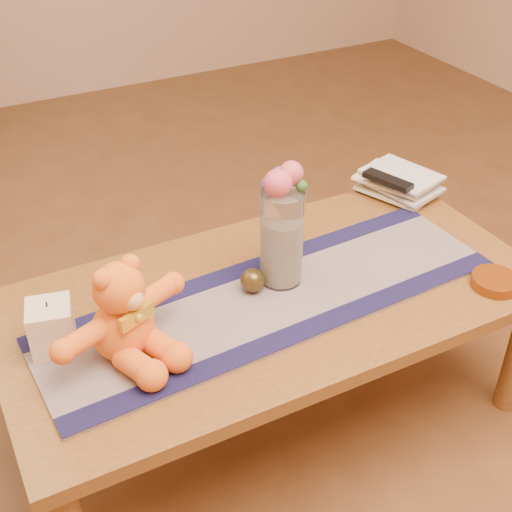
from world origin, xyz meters
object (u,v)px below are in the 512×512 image
bronze_ball (253,280)px  book_bottom (383,200)px  glass_vase (282,238)px  tv_remote (388,180)px  teddy_bear (121,310)px  pillar_candle (52,327)px  amber_dish (495,282)px

bronze_ball → book_bottom: size_ratio=0.28×
book_bottom → bronze_ball: bearing=178.9°
glass_vase → bronze_ball: (-0.09, -0.01, -0.10)m
tv_remote → glass_vase: bearing=-176.7°
teddy_bear → glass_vase: glass_vase is taller
bronze_ball → book_bottom: 0.61m
teddy_bear → pillar_candle: 0.17m
tv_remote → amber_dish: (0.00, -0.48, -0.07)m
pillar_candle → tv_remote: pillar_candle is taller
pillar_candle → book_bottom: size_ratio=0.53×
bronze_ball → teddy_bear: bearing=-170.0°
glass_vase → tv_remote: (0.49, 0.20, -0.05)m
book_bottom → pillar_candle: bearing=168.3°
book_bottom → teddy_bear: bearing=174.7°
teddy_bear → bronze_ball: 0.38m
book_bottom → amber_dish: bearing=-111.8°
amber_dish → book_bottom: bearing=90.5°
amber_dish → glass_vase: bearing=150.4°
teddy_bear → book_bottom: size_ratio=1.53×
book_bottom → tv_remote: (0.00, -0.01, 0.07)m
bronze_ball → amber_dish: size_ratio=0.51×
teddy_bear → tv_remote: (0.94, 0.27, -0.04)m
tv_remote → amber_dish: bearing=-109.2°
teddy_bear → glass_vase: (0.45, 0.07, 0.01)m
bronze_ball → amber_dish: bearing=-24.9°
teddy_bear → pillar_candle: (-0.14, 0.09, -0.06)m
glass_vase → book_bottom: (0.48, 0.21, -0.13)m
pillar_candle → bronze_ball: (0.50, -0.02, -0.03)m
glass_vase → pillar_candle: bearing=178.9°
bronze_ball → amber_dish: (0.57, -0.27, -0.03)m
tv_remote → bronze_ball: bearing=-179.0°
pillar_candle → teddy_bear: bearing=-31.0°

